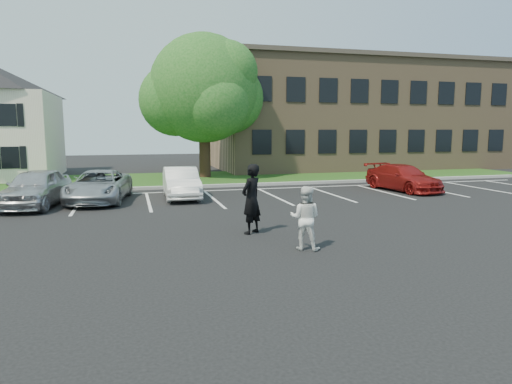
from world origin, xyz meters
TOP-DOWN VIEW (x-y plane):
  - ground_plane at (0.00, 0.00)m, footprint 90.00×90.00m
  - curb at (0.00, 12.00)m, footprint 40.00×0.30m
  - grass_strip at (0.00, 16.00)m, footprint 44.00×8.00m
  - stall_lines at (1.40, 8.95)m, footprint 34.00×5.36m
  - office_building at (14.00, 21.99)m, footprint 22.40×10.40m
  - tree at (1.10, 16.78)m, footprint 7.80×7.20m
  - man_black_suit at (-0.10, 1.15)m, footprint 0.89×0.86m
  - man_white_shirt at (0.76, -0.96)m, footprint 1.00×0.94m
  - car_silver_west at (-7.10, 7.90)m, footprint 2.51×4.67m
  - car_silver_minivan at (-4.80, 8.56)m, footprint 2.88×5.02m
  - car_white_sedan at (-1.33, 8.71)m, footprint 1.52×4.15m
  - car_red_compact at (9.60, 8.23)m, footprint 2.42×4.65m

SIDE VIEW (x-z plane):
  - ground_plane at x=0.00m, z-range 0.00..0.00m
  - stall_lines at x=1.40m, z-range 0.00..0.01m
  - grass_strip at x=0.00m, z-range 0.00..0.08m
  - curb at x=0.00m, z-range 0.00..0.15m
  - car_red_compact at x=9.60m, z-range 0.00..1.29m
  - car_silver_minivan at x=-4.80m, z-range 0.00..1.32m
  - car_white_sedan at x=-1.33m, z-range 0.00..1.36m
  - car_silver_west at x=-7.10m, z-range 0.00..1.51m
  - man_white_shirt at x=0.76m, z-range 0.00..1.63m
  - man_black_suit at x=-0.10m, z-range 0.00..2.06m
  - office_building at x=14.00m, z-range 0.01..8.31m
  - tree at x=1.10m, z-range 0.95..9.75m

